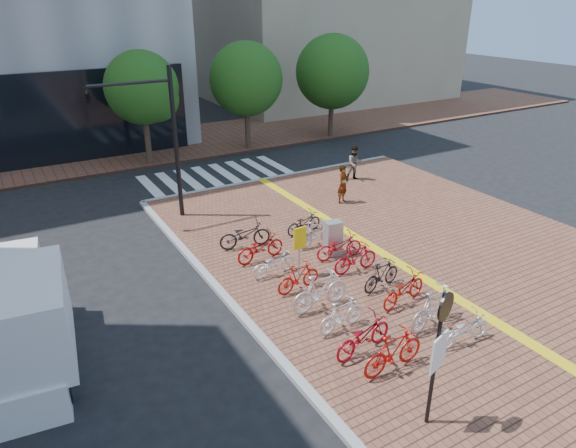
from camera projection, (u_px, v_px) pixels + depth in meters
ground at (387, 308)px, 15.34m from camera, size 120.00×120.00×0.00m
kerb_north at (278, 177)px, 26.16m from camera, size 14.00×0.25×0.15m
far_sidewalk at (166, 145)px, 31.87m from camera, size 70.00×8.00×0.15m
crosswalk at (218, 176)px, 26.61m from camera, size 7.50×4.00×0.01m
street_trees at (263, 80)px, 29.76m from camera, size 16.20×4.60×6.35m
bike_0 at (394, 351)px, 12.37m from camera, size 1.85×0.58×1.10m
bike_1 at (363, 336)px, 13.03m from camera, size 1.96×0.94×0.99m
bike_2 at (341, 315)px, 13.93m from camera, size 1.59×0.58×0.93m
bike_3 at (320, 291)px, 14.84m from camera, size 1.96×0.62×1.17m
bike_4 at (298, 277)px, 15.80m from camera, size 1.59×0.58×0.94m
bike_5 at (274, 263)px, 16.72m from camera, size 1.63×0.66×0.84m
bike_6 at (260, 247)px, 17.64m from camera, size 1.90×0.84×0.97m
bike_7 at (245, 235)px, 18.53m from camera, size 1.98×0.97×0.99m
bike_8 at (465, 329)px, 13.39m from camera, size 1.68×0.68×0.87m
bike_9 at (434, 307)px, 14.06m from camera, size 2.01×0.87×1.17m
bike_10 at (404, 289)px, 15.13m from camera, size 1.92×0.97×0.96m
bike_11 at (382, 275)px, 15.92m from camera, size 1.62×0.71×0.94m
bike_12 at (356, 258)px, 16.89m from camera, size 1.68×0.52×1.00m
bike_13 at (339, 246)px, 17.77m from camera, size 1.79×0.80×0.91m
bike_14 at (317, 233)px, 18.67m from camera, size 1.71×0.63×1.00m
bike_15 at (304, 223)px, 19.71m from camera, size 1.65×0.77×0.83m
pedestrian_a at (343, 184)px, 22.45m from camera, size 0.74×0.64×1.70m
pedestrian_b at (355, 163)px, 25.27m from camera, size 0.96×0.83×1.70m
utility_box at (333, 238)px, 17.94m from camera, size 0.63×0.49×1.27m
yellow_sign at (300, 242)px, 16.38m from camera, size 0.46×0.12×1.71m
notice_sign at (439, 345)px, 10.19m from camera, size 0.59×0.23×3.26m
traffic_light_pole at (137, 119)px, 19.14m from camera, size 3.25×1.25×6.06m
box_truck at (13, 324)px, 12.30m from camera, size 2.70×5.16×2.86m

